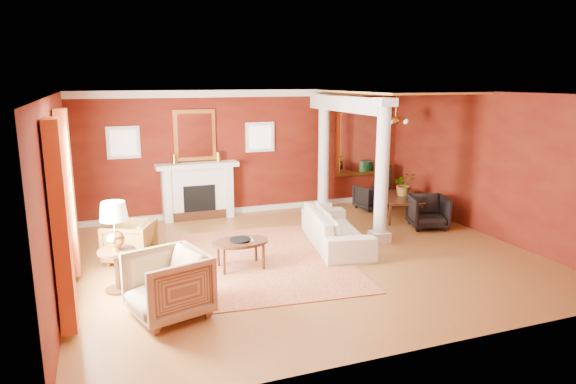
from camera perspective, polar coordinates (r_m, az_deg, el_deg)
name	(u,v)px	position (r m, az deg, el deg)	size (l,w,h in m)	color
ground	(306,256)	(9.36, 2.00, -7.17)	(8.00, 8.00, 0.00)	brown
room_shell	(307,146)	(8.89, 2.10, 5.18)	(8.04, 7.04, 2.92)	#5F1D0D
fireplace	(198,191)	(11.91, -9.97, 0.15)	(1.85, 0.42, 1.29)	silver
overmantel_mirror	(195,135)	(11.84, -10.33, 6.22)	(0.95, 0.07, 1.15)	gold
flank_window_left	(123,143)	(11.69, -17.83, 5.25)	(0.70, 0.07, 0.70)	silver
flank_window_right	(260,137)	(12.24, -3.13, 6.12)	(0.70, 0.07, 0.70)	silver
left_window	(63,206)	(7.74, -23.68, -1.43)	(0.21, 2.55, 2.60)	white
column_front	(382,170)	(10.01, 10.42, 2.37)	(0.36, 0.36, 2.80)	silver
column_back	(324,152)	(12.37, 3.98, 4.44)	(0.36, 0.36, 2.80)	silver
header_beam	(346,104)	(11.27, 6.43, 9.71)	(0.30, 3.20, 0.32)	silver
amber_ceiling	(396,92)	(11.70, 11.92, 10.85)	(2.30, 3.40, 0.04)	gold
dining_mirror	(359,143)	(13.29, 7.91, 5.44)	(1.30, 0.07, 1.70)	gold
chandelier	(396,120)	(11.80, 11.86, 7.83)	(0.60, 0.62, 0.75)	#AD8036
crown_trim	(249,93)	(12.09, -4.33, 10.88)	(8.00, 0.08, 0.16)	silver
base_trim	(251,209)	(12.47, -4.12, -1.90)	(8.00, 0.08, 0.12)	silver
rug	(263,260)	(9.19, -2.75, -7.51)	(2.89, 3.85, 0.02)	maroon
sofa	(336,223)	(9.87, 5.37, -3.42)	(2.31, 0.67, 0.90)	beige
armchair_leopard	(129,240)	(9.42, -17.22, -5.07)	(0.77, 0.72, 0.79)	black
armchair_stripe	(168,282)	(7.14, -13.24, -9.69)	(0.95, 0.89, 0.98)	tan
coffee_table	(240,243)	(8.69, -5.32, -5.71)	(0.96, 0.96, 0.49)	black
coffee_book	(242,234)	(8.64, -5.09, -4.68)	(0.17, 0.02, 0.23)	black
side_table	(115,233)	(8.03, -18.66, -4.29)	(0.56, 0.56, 1.39)	black
dining_table	(401,200)	(12.08, 12.45, -0.93)	(1.47, 0.52, 0.82)	black
dining_chair_near	(428,210)	(11.41, 15.31, -1.98)	(0.75, 0.71, 0.77)	black
dining_chair_far	(371,196)	(12.77, 9.18, -0.41)	(0.65, 0.61, 0.67)	black
green_urn	(383,189)	(13.30, 10.53, 0.31)	(0.42, 0.42, 1.01)	#154224
potted_plant	(404,174)	(11.99, 12.82, 1.98)	(0.49, 0.54, 0.42)	#26591E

